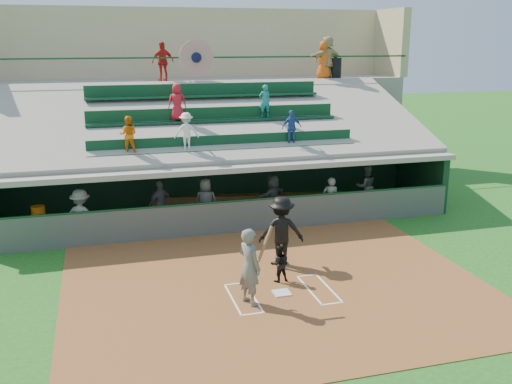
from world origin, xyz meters
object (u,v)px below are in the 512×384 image
object	(u,v)px
home_plate	(282,293)
catcher	(279,264)
batter_at_plate	(250,266)
white_table	(39,229)
water_cooler	(38,213)
trash_bin	(335,68)

from	to	relation	value
home_plate	catcher	distance (m)	0.92
batter_at_plate	catcher	world-z (taller)	batter_at_plate
white_table	water_cooler	size ratio (longest dim) A/B	1.77
home_plate	batter_at_plate	size ratio (longest dim) A/B	0.22
batter_at_plate	water_cooler	world-z (taller)	batter_at_plate
catcher	white_table	size ratio (longest dim) A/B	1.31
batter_at_plate	catcher	bearing A→B (deg)	44.49
catcher	trash_bin	world-z (taller)	trash_bin
white_table	trash_bin	distance (m)	15.03
water_cooler	trash_bin	bearing A→B (deg)	25.79
trash_bin	white_table	bearing A→B (deg)	-154.08
batter_at_plate	trash_bin	distance (m)	15.16
water_cooler	catcher	bearing A→B (deg)	-39.16
batter_at_plate	trash_bin	world-z (taller)	trash_bin
home_plate	trash_bin	size ratio (longest dim) A/B	0.46
batter_at_plate	water_cooler	distance (m)	8.32
batter_at_plate	white_table	distance (m)	8.32
water_cooler	trash_bin	size ratio (longest dim) A/B	0.47
catcher	water_cooler	xyz separation A→B (m)	(-6.47, 5.27, 0.41)
trash_bin	catcher	bearing A→B (deg)	-118.99
home_plate	batter_at_plate	distance (m)	1.38
batter_at_plate	water_cooler	xyz separation A→B (m)	(-5.37, 6.35, -0.07)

